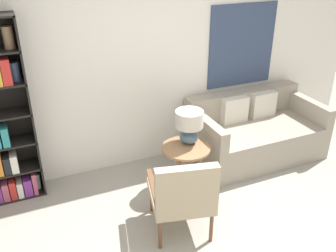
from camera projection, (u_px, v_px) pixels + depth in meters
wall_back at (141, 59)px, 4.41m from camera, size 6.40×0.08×2.70m
armchair at (183, 193)px, 3.51m from camera, size 0.70×0.75×0.86m
couch at (254, 133)px, 4.97m from camera, size 1.68×0.93×0.81m
side_table at (186, 151)px, 4.21m from camera, size 0.55×0.55×0.54m
table_lamp at (189, 124)px, 4.17m from camera, size 0.32×0.32×0.39m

